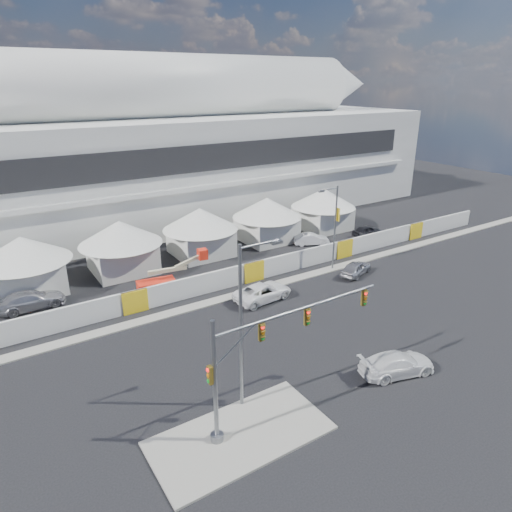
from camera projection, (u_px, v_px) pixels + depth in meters
ground at (294, 374)px, 30.85m from camera, size 160.00×160.00×0.00m
median_island at (240, 435)px, 25.44m from camera, size 10.00×5.00×0.15m
far_curb at (369, 258)px, 50.74m from camera, size 80.00×1.20×0.12m
stadium at (167, 150)px, 64.39m from camera, size 80.00×24.80×21.98m
tent_row at (162, 235)px, 48.79m from camera, size 53.40×8.40×5.40m
hoarding_fence at (253, 271)px, 44.89m from camera, size 70.00×0.25×2.00m
scaffold_tower at (379, 157)px, 80.16m from camera, size 4.40×4.40×12.00m
sedan_silver at (356, 268)px, 46.36m from camera, size 2.99×4.60×1.46m
pickup_curb at (263, 292)px, 41.07m from camera, size 3.10×5.79×1.55m
pickup_near at (397, 364)px, 30.68m from camera, size 3.41×5.63×1.52m
lot_car_a at (311, 239)px, 54.93m from camera, size 3.20×4.44×1.39m
lot_car_b at (367, 231)px, 58.02m from camera, size 1.87×4.09×1.36m
lot_car_c at (31, 300)px, 39.48m from camera, size 2.35×5.60×1.62m
traffic_mast at (255, 360)px, 24.75m from camera, size 11.60×0.72×7.44m
streetlight_median at (245, 316)px, 25.86m from camera, size 2.86×0.29×10.33m
streetlight_curb at (334, 223)px, 46.06m from camera, size 2.63×0.59×8.89m
boom_lift at (163, 280)px, 43.04m from camera, size 6.98×2.04×3.48m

